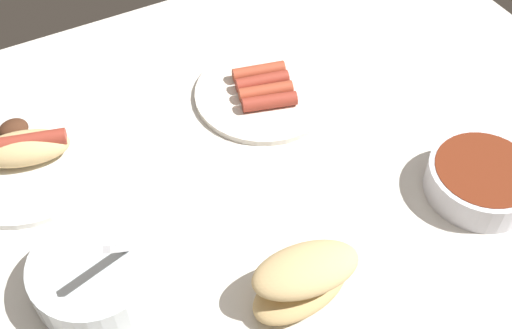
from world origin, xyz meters
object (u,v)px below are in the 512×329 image
bowl_chili (482,178)px  plate_hotdog_assembled (26,154)px  plate_sausages (264,92)px  bread_stack (303,279)px  bowl_coleslaw (95,273)px

bowl_chili → plate_hotdog_assembled: bearing=147.3°
plate_sausages → bowl_chili: bearing=-61.1°
bread_stack → plate_hotdog_assembled: bearing=122.7°
bowl_chili → bread_stack: size_ratio=1.02×
plate_sausages → bowl_coleslaw: 40.85cm
bowl_chili → bowl_coleslaw: 53.24cm
bowl_chili → plate_sausages: 35.88cm
bowl_chili → bowl_coleslaw: size_ratio=0.97×
plate_sausages → plate_hotdog_assembled: 37.49cm
bowl_chili → bowl_coleslaw: bearing=168.9°
bread_stack → plate_hotdog_assembled: bread_stack is taller
bowl_chili → plate_hotdog_assembled: size_ratio=0.63×
bowl_chili → plate_sausages: bowl_chili is taller
bowl_coleslaw → plate_hotdog_assembled: size_ratio=0.65×
bowl_chili → plate_hotdog_assembled: plate_hotdog_assembled is taller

